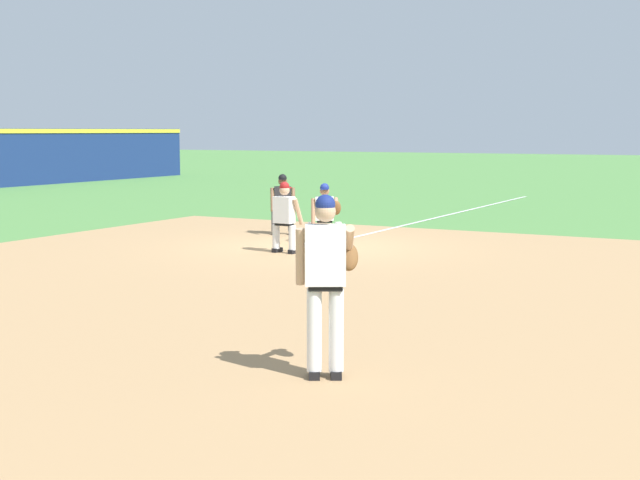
# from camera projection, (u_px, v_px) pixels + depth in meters

# --- Properties ---
(ground_plane) EXTENTS (160.00, 160.00, 0.00)m
(ground_plane) POSITION_uv_depth(u_px,v_px,m) (314.00, 247.00, 19.14)
(ground_plane) COLOR #518942
(infield_dirt_patch) EXTENTS (18.00, 18.00, 0.01)m
(infield_dirt_patch) POSITION_uv_depth(u_px,v_px,m) (318.00, 289.00, 14.05)
(infield_dirt_patch) COLOR tan
(infield_dirt_patch) RESTS_ON ground
(foul_line_stripe) EXTENTS (16.78, 0.10, 0.00)m
(foul_line_stripe) POSITION_uv_depth(u_px,v_px,m) (449.00, 215.00, 26.47)
(foul_line_stripe) COLOR white
(foul_line_stripe) RESTS_ON ground
(first_base_bag) EXTENTS (0.38, 0.38, 0.09)m
(first_base_bag) POSITION_uv_depth(u_px,v_px,m) (314.00, 245.00, 19.13)
(first_base_bag) COLOR white
(first_base_bag) RESTS_ON ground
(baseball) EXTENTS (0.07, 0.07, 0.07)m
(baseball) POSITION_uv_depth(u_px,v_px,m) (332.00, 306.00, 12.53)
(baseball) COLOR white
(baseball) RESTS_ON ground
(pitcher) EXTENTS (0.84, 0.58, 1.86)m
(pitcher) POSITION_uv_depth(u_px,v_px,m) (327.00, 274.00, 8.87)
(pitcher) COLOR black
(pitcher) RESTS_ON ground
(first_baseman) EXTENTS (0.83, 1.01, 1.34)m
(first_baseman) POSITION_uv_depth(u_px,v_px,m) (325.00, 211.00, 19.56)
(first_baseman) COLOR black
(first_baseman) RESTS_ON ground
(baserunner) EXTENTS (0.46, 0.61, 1.46)m
(baserunner) POSITION_uv_depth(u_px,v_px,m) (285.00, 215.00, 18.09)
(baserunner) COLOR black
(baserunner) RESTS_ON ground
(umpire) EXTENTS (0.63, 0.68, 1.46)m
(umpire) POSITION_uv_depth(u_px,v_px,m) (283.00, 202.00, 21.33)
(umpire) COLOR black
(umpire) RESTS_ON ground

